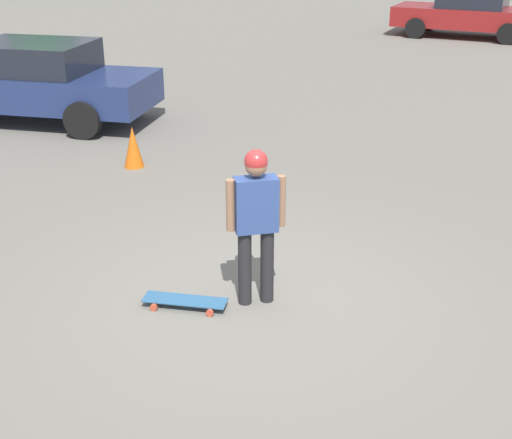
{
  "coord_description": "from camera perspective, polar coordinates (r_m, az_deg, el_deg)",
  "views": [
    {
      "loc": [
        6.35,
        0.31,
        3.63
      ],
      "look_at": [
        0.0,
        0.0,
        0.91
      ],
      "focal_mm": 50.0,
      "sensor_mm": 36.0,
      "label": 1
    }
  ],
  "objects": [
    {
      "name": "ground_plane",
      "position": [
        7.33,
        0.0,
        -6.55
      ],
      "size": [
        220.0,
        220.0,
        0.0
      ],
      "primitive_type": "plane",
      "color": "gray"
    },
    {
      "name": "car_parked_near",
      "position": [
        14.24,
        -17.46,
        10.54
      ],
      "size": [
        2.57,
        4.86,
        1.49
      ],
      "rotation": [
        0.0,
        0.0,
        -1.75
      ],
      "color": "navy",
      "rests_on": "ground_plane"
    },
    {
      "name": "traffic_cone",
      "position": [
        11.26,
        -9.8,
        5.74
      ],
      "size": [
        0.31,
        0.31,
        0.64
      ],
      "color": "orange",
      "rests_on": "ground_plane"
    },
    {
      "name": "person",
      "position": [
        6.9,
        0.0,
        0.44
      ],
      "size": [
        0.3,
        0.57,
        1.62
      ],
      "rotation": [
        0.0,
        0.0,
        1.84
      ],
      "color": "#262628",
      "rests_on": "ground_plane"
    },
    {
      "name": "car_parked_far",
      "position": [
        24.59,
        16.63,
        15.53
      ],
      "size": [
        3.47,
        4.92,
        1.45
      ],
      "rotation": [
        0.0,
        0.0,
        -1.96
      ],
      "color": "maroon",
      "rests_on": "ground_plane"
    },
    {
      "name": "skateboard",
      "position": [
        7.23,
        -5.71,
        -6.49
      ],
      "size": [
        0.37,
        0.87,
        0.09
      ],
      "rotation": [
        0.0,
        0.0,
        -1.71
      ],
      "color": "#336693",
      "rests_on": "ground_plane"
    }
  ]
}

